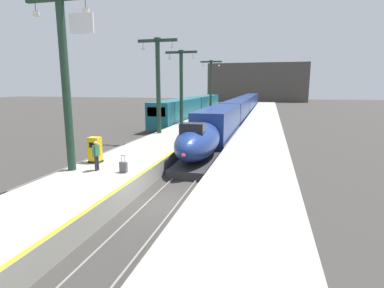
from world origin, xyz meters
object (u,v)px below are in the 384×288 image
at_px(station_column_distant, 211,81).
at_px(station_column_far, 181,80).
at_px(station_column_mid, 158,77).
at_px(rolling_suitcase, 123,167).
at_px(station_column_near, 65,66).
at_px(highspeed_train_main, 241,108).
at_px(regional_train_adjacent, 193,107).
at_px(ticket_machine_yellow, 95,151).
at_px(passenger_near_edge, 96,153).

bearing_deg(station_column_distant, station_column_far, -90.00).
xyz_separation_m(station_column_mid, station_column_far, (0.00, 8.21, -0.14)).
bearing_deg(rolling_suitcase, station_column_near, -176.06).
height_order(station_column_near, rolling_suitcase, station_column_near).
xyz_separation_m(highspeed_train_main, station_column_mid, (-5.90, -25.62, 4.66)).
relative_size(station_column_far, station_column_distant, 0.96).
xyz_separation_m(regional_train_adjacent, ticket_machine_yellow, (2.55, -35.64, -0.34)).
bearing_deg(regional_train_adjacent, station_column_distant, 65.80).
relative_size(station_column_near, rolling_suitcase, 9.62).
distance_m(regional_train_adjacent, passenger_near_edge, 37.48).
bearing_deg(regional_train_adjacent, station_column_mid, -84.58).
bearing_deg(station_column_distant, station_column_mid, -90.00).
bearing_deg(passenger_near_edge, regional_train_adjacent, 95.60).
xyz_separation_m(regional_train_adjacent, rolling_suitcase, (5.31, -37.33, -0.77)).
bearing_deg(station_column_distant, rolling_suitcase, -85.78).
relative_size(highspeed_train_main, station_column_mid, 8.24).
bearing_deg(station_column_mid, station_column_near, -89.78).
relative_size(station_column_near, station_column_mid, 1.02).
relative_size(highspeed_train_main, regional_train_adjacent, 2.09).
bearing_deg(station_column_mid, passenger_near_edge, -84.11).
relative_size(highspeed_train_main, passenger_near_edge, 45.28).
height_order(station_column_near, ticket_machine_yellow, station_column_near).
bearing_deg(passenger_near_edge, station_column_mid, 95.89).
xyz_separation_m(passenger_near_edge, ticket_machine_yellow, (-1.11, 1.66, -0.25)).
bearing_deg(station_column_far, highspeed_train_main, 71.28).
bearing_deg(ticket_machine_yellow, passenger_near_edge, -56.34).
bearing_deg(passenger_near_edge, ticket_machine_yellow, 123.66).
distance_m(station_column_mid, station_column_distant, 28.07).
bearing_deg(highspeed_train_main, station_column_far, -108.72).
xyz_separation_m(regional_train_adjacent, station_column_far, (2.20, -14.96, 4.37)).
xyz_separation_m(passenger_near_edge, rolling_suitcase, (1.66, -0.03, -0.69)).
bearing_deg(station_column_near, station_column_mid, 90.22).
bearing_deg(passenger_near_edge, rolling_suitcase, -0.87).
relative_size(rolling_suitcase, ticket_machine_yellow, 0.61).
distance_m(station_column_mid, rolling_suitcase, 15.42).
bearing_deg(station_column_distant, ticket_machine_yellow, -89.51).
xyz_separation_m(station_column_near, passenger_near_edge, (1.40, 0.24, -4.78)).
height_order(regional_train_adjacent, passenger_near_edge, regional_train_adjacent).
height_order(station_column_near, passenger_near_edge, station_column_near).
distance_m(highspeed_train_main, station_column_near, 40.70).
relative_size(station_column_near, station_column_distant, 1.01).
bearing_deg(station_column_far, passenger_near_edge, -86.27).
distance_m(station_column_distant, ticket_machine_yellow, 40.83).
distance_m(station_column_near, station_column_far, 22.58).
distance_m(highspeed_train_main, ticket_machine_yellow, 38.49).
height_order(highspeed_train_main, regional_train_adjacent, regional_train_adjacent).
distance_m(regional_train_adjacent, station_column_near, 37.90).
relative_size(station_column_far, passenger_near_edge, 5.35).
bearing_deg(passenger_near_edge, station_column_near, -170.45).
xyz_separation_m(station_column_mid, ticket_machine_yellow, (0.35, -12.47, -4.84)).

